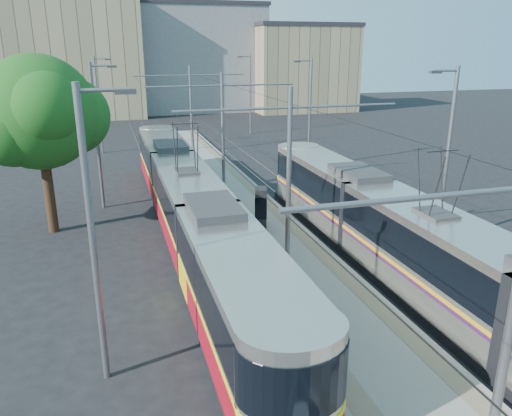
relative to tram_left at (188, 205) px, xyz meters
name	(u,v)px	position (x,y,z in m)	size (l,w,h in m)	color
ground	(383,372)	(3.60, -11.66, -1.71)	(160.00, 160.00, 0.00)	black
platform	(235,199)	(3.60, 5.34, -1.56)	(4.00, 50.00, 0.30)	gray
tactile_strip_left	(211,198)	(2.15, 5.34, -1.40)	(0.70, 50.00, 0.01)	gray
tactile_strip_right	(259,194)	(5.05, 5.34, -1.40)	(0.70, 50.00, 0.01)	gray
rails	(235,201)	(3.60, 5.34, -1.69)	(8.71, 70.00, 0.03)	gray
tram_left	(188,205)	(0.00, 0.00, 0.00)	(2.43, 29.42, 5.50)	black
tram_right	(431,253)	(7.20, -8.42, 0.15)	(2.43, 27.85, 5.50)	black
catenary	(248,133)	(3.60, 2.49, 2.82)	(9.20, 70.00, 7.00)	slate
street_lamps	(219,121)	(3.60, 9.34, 2.47)	(15.18, 38.22, 8.00)	slate
shelter	(261,208)	(3.46, -0.29, -0.34)	(0.83, 1.06, 2.05)	black
tree	(47,114)	(-5.95, 3.28, 4.05)	(5.86, 5.42, 8.52)	#382314
building_left	(76,58)	(-6.40, 48.34, 5.69)	(16.32, 12.24, 14.77)	tan
building_centre	(195,58)	(9.60, 52.34, 5.51)	(18.36, 14.28, 14.42)	gray
building_right	(300,67)	(23.60, 46.34, 4.20)	(14.28, 10.20, 11.81)	tan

